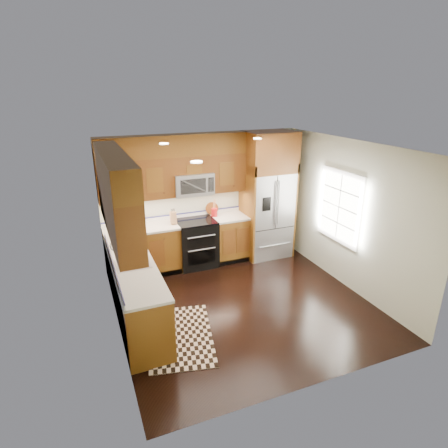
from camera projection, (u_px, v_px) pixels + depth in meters
name	position (u px, v px, depth m)	size (l,w,h in m)	color
ground	(242.00, 303.00, 6.27)	(4.00, 4.00, 0.00)	black
wall_back	(202.00, 198.00, 7.57)	(4.00, 0.02, 2.60)	beige
wall_left	(111.00, 251.00, 5.12)	(0.02, 4.00, 2.60)	beige
wall_right	(347.00, 215.00, 6.53)	(0.02, 4.00, 2.60)	beige
window	(340.00, 207.00, 6.66)	(0.04, 1.10, 1.30)	white
base_cabinets	(156.00, 269.00, 6.47)	(2.85, 3.00, 0.90)	brown
countertop	(161.00, 240.00, 6.45)	(2.86, 3.01, 0.04)	silver
upper_cabinets	(153.00, 177.00, 6.12)	(2.85, 3.00, 1.15)	brown
range	(196.00, 243.00, 7.47)	(0.76, 0.67, 0.95)	black
microwave	(193.00, 184.00, 7.18)	(0.76, 0.40, 0.42)	#B2B2B7
refrigerator	(268.00, 196.00, 7.70)	(0.98, 0.75, 2.60)	#B2B2B7
sink_faucet	(130.00, 261.00, 5.52)	(0.54, 0.44, 0.37)	#B2B2B7
rug	(181.00, 336.00, 5.44)	(0.89, 1.48, 0.01)	black
knife_block	(173.00, 218.00, 7.14)	(0.12, 0.16, 0.30)	tan
utensil_crock	(214.00, 211.00, 7.55)	(0.13, 0.13, 0.35)	#AF1516
cutting_board	(212.00, 214.00, 7.70)	(0.26, 0.26, 0.02)	brown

